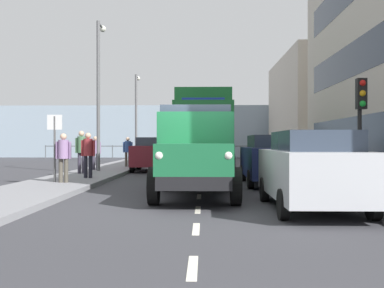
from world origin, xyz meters
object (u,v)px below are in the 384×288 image
object	(u,v)px
car_red_oppositeside_1	(164,151)
car_white_oppositeside_2	(170,150)
street_sign	(55,136)
car_maroon_oppositeside_0	(153,154)
pedestrian_strolling	(81,148)
car_navy_kerbside_1	(272,159)
lamp_post_promenade	(99,83)
truck_vintage_green	(196,154)
pedestrian_couple_a	(63,154)
lorry_cargo_green	(203,130)
car_silver_kerbside_near	(312,169)
traffic_light_near	(361,108)
pedestrian_by_lamp	(88,151)
pedestrian_with_bag	(95,150)
lamp_post_far	(136,109)
pedestrian_near_railing	(128,149)

from	to	relation	value
car_red_oppositeside_1	car_white_oppositeside_2	distance (m)	5.39
car_white_oppositeside_2	street_sign	distance (m)	20.17
car_maroon_oppositeside_0	car_white_oppositeside_2	bearing A→B (deg)	-90.00
pedestrian_strolling	car_maroon_oppositeside_0	bearing A→B (deg)	-122.41
car_navy_kerbside_1	lamp_post_promenade	bearing A→B (deg)	-36.18
truck_vintage_green	pedestrian_couple_a	xyz separation A→B (m)	(4.43, -3.00, -0.08)
lorry_cargo_green	street_sign	world-z (taller)	lorry_cargo_green
truck_vintage_green	car_white_oppositeside_2	xyz separation A→B (m)	(2.41, -23.17, -0.28)
car_silver_kerbside_near	pedestrian_couple_a	size ratio (longest dim) A/B	2.77
car_silver_kerbside_near	traffic_light_near	size ratio (longest dim) A/B	1.40
car_navy_kerbside_1	pedestrian_strolling	distance (m)	8.29
lamp_post_promenade	car_red_oppositeside_1	bearing A→B (deg)	-105.02
car_red_oppositeside_1	traffic_light_near	xyz separation A→B (m)	(-7.23, 16.27, 1.58)
car_navy_kerbside_1	car_maroon_oppositeside_0	distance (m)	8.96
pedestrian_by_lamp	lamp_post_promenade	xyz separation A→B (m)	(0.58, -4.34, 3.12)
car_maroon_oppositeside_0	pedestrian_strolling	xyz separation A→B (m)	(2.59, 4.07, 0.33)
car_navy_kerbside_1	pedestrian_with_bag	distance (m)	9.70
car_silver_kerbside_near	traffic_light_near	xyz separation A→B (m)	(-2.24, -3.51, 1.58)
car_maroon_oppositeside_0	street_sign	bearing A→B (deg)	74.06
street_sign	lorry_cargo_green	bearing A→B (deg)	-127.25
car_maroon_oppositeside_0	pedestrian_couple_a	world-z (taller)	pedestrian_couple_a
car_red_oppositeside_1	lamp_post_far	xyz separation A→B (m)	(2.17, -2.71, 2.92)
pedestrian_with_bag	truck_vintage_green	bearing A→B (deg)	116.65
pedestrian_near_railing	street_sign	size ratio (longest dim) A/B	0.71
car_red_oppositeside_1	street_sign	size ratio (longest dim) A/B	1.88
car_maroon_oppositeside_0	lamp_post_far	distance (m)	9.76
car_red_oppositeside_1	car_maroon_oppositeside_0	bearing A→B (deg)	90.00
car_red_oppositeside_1	pedestrian_by_lamp	size ratio (longest dim) A/B	2.51
car_maroon_oppositeside_0	pedestrian_couple_a	size ratio (longest dim) A/B	2.51
pedestrian_couple_a	car_white_oppositeside_2	bearing A→B (deg)	-95.72
car_silver_kerbside_near	pedestrian_near_railing	bearing A→B (deg)	-66.47
pedestrian_near_railing	car_red_oppositeside_1	bearing A→B (deg)	-107.91
street_sign	traffic_light_near	bearing A→B (deg)	170.31
pedestrian_by_lamp	pedestrian_strolling	distance (m)	2.56
car_silver_kerbside_near	pedestrian_with_bag	xyz separation A→B (m)	(7.60, -12.00, 0.20)
car_maroon_oppositeside_0	car_white_oppositeside_2	world-z (taller)	same
car_navy_kerbside_1	car_maroon_oppositeside_0	world-z (taller)	same
lamp_post_promenade	street_sign	size ratio (longest dim) A/B	3.09
traffic_light_near	lamp_post_promenade	distance (m)	12.41
pedestrian_near_railing	traffic_light_near	xyz separation A→B (m)	(-8.77, 11.49, 1.38)
pedestrian_with_bag	pedestrian_near_railing	distance (m)	3.18
car_white_oppositeside_2	pedestrian_strolling	distance (m)	16.03
car_red_oppositeside_1	pedestrian_strolling	bearing A→B (deg)	76.07
car_maroon_oppositeside_0	lamp_post_far	size ratio (longest dim) A/B	0.67
car_navy_kerbside_1	pedestrian_strolling	world-z (taller)	pedestrian_strolling
car_navy_kerbside_1	car_red_oppositeside_1	bearing A→B (deg)	-70.12
car_maroon_oppositeside_0	car_white_oppositeside_2	size ratio (longest dim) A/B	1.00
lamp_post_far	lamp_post_promenade	bearing A→B (deg)	89.44
truck_vintage_green	traffic_light_near	world-z (taller)	traffic_light_near
truck_vintage_green	lorry_cargo_green	xyz separation A→B (m)	(-0.18, -9.67, 0.90)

